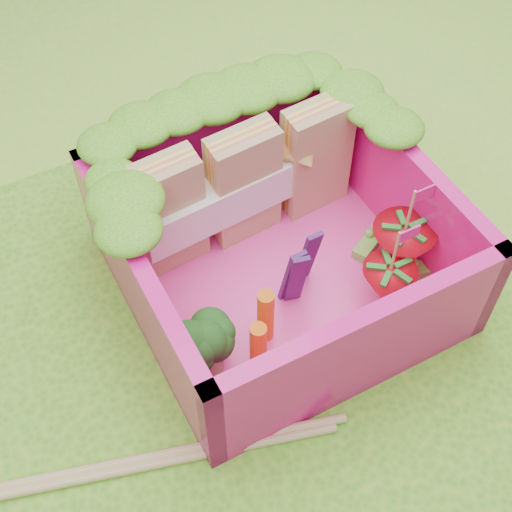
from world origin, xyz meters
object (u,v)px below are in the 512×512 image
object	(u,v)px
broccoli	(207,347)
strawberry_left	(387,285)
strawberry_right	(400,250)
bento_box	(279,243)
chopsticks	(52,481)
sandwich_stack	(245,184)

from	to	relation	value
broccoli	strawberry_left	distance (m)	0.81
strawberry_left	strawberry_right	world-z (taller)	strawberry_right
broccoli	strawberry_right	size ratio (longest dim) A/B	0.59
strawberry_left	strawberry_right	size ratio (longest dim) A/B	0.91
bento_box	chopsticks	size ratio (longest dim) A/B	0.59
bento_box	sandwich_stack	distance (m)	0.33
strawberry_left	sandwich_stack	bearing A→B (deg)	115.73
broccoli	strawberry_right	world-z (taller)	strawberry_right
sandwich_stack	chopsticks	size ratio (longest dim) A/B	0.48
bento_box	strawberry_right	xyz separation A→B (m)	(0.48, -0.23, -0.08)
sandwich_stack	broccoli	bearing A→B (deg)	-128.57
bento_box	broccoli	bearing A→B (deg)	-149.21
sandwich_stack	strawberry_left	world-z (taller)	sandwich_stack
strawberry_right	chopsticks	xyz separation A→B (m)	(-1.67, -0.19, -0.17)
bento_box	broccoli	size ratio (longest dim) A/B	4.25
strawberry_left	chopsticks	xyz separation A→B (m)	(-1.52, -0.07, -0.15)
strawberry_right	chopsticks	distance (m)	1.69
broccoli	chopsticks	bearing A→B (deg)	-169.52
broccoli	chopsticks	xyz separation A→B (m)	(-0.72, -0.13, -0.20)
bento_box	sandwich_stack	world-z (taller)	sandwich_stack
strawberry_left	chopsticks	bearing A→B (deg)	-177.25
bento_box	strawberry_left	xyz separation A→B (m)	(0.33, -0.35, -0.10)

